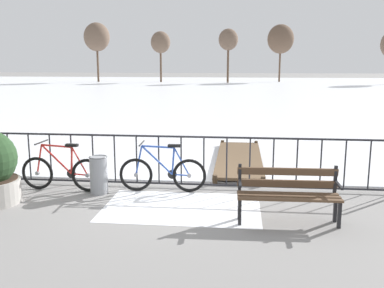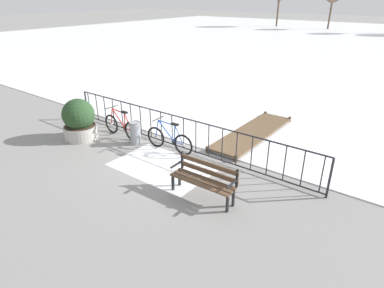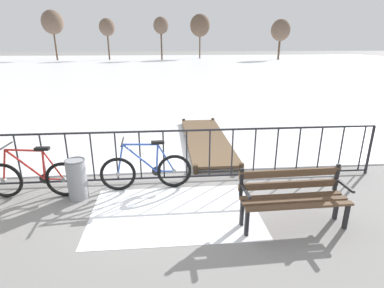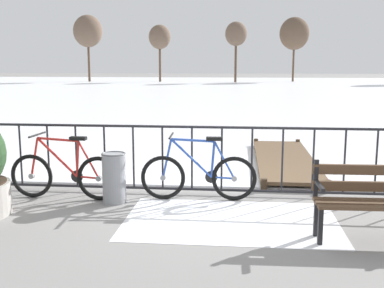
% 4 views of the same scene
% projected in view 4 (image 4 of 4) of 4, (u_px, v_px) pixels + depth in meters
% --- Properties ---
extents(ground_plane, '(160.00, 160.00, 0.00)m').
position_uv_depth(ground_plane, '(207.00, 195.00, 7.35)').
color(ground_plane, gray).
extents(frozen_pond, '(80.00, 56.00, 0.03)m').
position_uv_depth(frozen_pond, '(233.00, 90.00, 35.20)').
color(frozen_pond, white).
rests_on(frozen_pond, ground).
extents(snow_patch, '(2.73, 1.75, 0.01)m').
position_uv_depth(snow_patch, '(231.00, 220.00, 6.14)').
color(snow_patch, white).
rests_on(snow_patch, ground).
extents(railing_fence, '(9.06, 0.06, 1.07)m').
position_uv_depth(railing_fence, '(207.00, 159.00, 7.26)').
color(railing_fence, '#232328').
rests_on(railing_fence, ground).
extents(bicycle_near_railing, '(1.71, 0.52, 0.97)m').
position_uv_depth(bicycle_near_railing, '(65.00, 175.00, 7.07)').
color(bicycle_near_railing, black).
rests_on(bicycle_near_railing, ground).
extents(bicycle_second, '(1.71, 0.52, 0.97)m').
position_uv_depth(bicycle_second, '(199.00, 176.00, 7.01)').
color(bicycle_second, black).
rests_on(bicycle_second, ground).
extents(trash_bin, '(0.35, 0.35, 0.73)m').
position_uv_depth(trash_bin, '(114.00, 177.00, 6.89)').
color(trash_bin, gray).
rests_on(trash_bin, ground).
extents(wooden_dock, '(1.10, 4.10, 0.20)m').
position_uv_depth(wooden_dock, '(284.00, 159.00, 9.45)').
color(wooden_dock, brown).
rests_on(wooden_dock, ground).
extents(tree_west_mid, '(2.17, 2.17, 5.99)m').
position_uv_depth(tree_west_mid, '(236.00, 34.00, 47.28)').
color(tree_west_mid, brown).
rests_on(tree_west_mid, ground).
extents(tree_centre, '(2.97, 2.97, 6.80)m').
position_uv_depth(tree_centre, '(88.00, 31.00, 48.97)').
color(tree_centre, brown).
rests_on(tree_centre, ground).
extents(tree_east_mid, '(3.03, 3.03, 6.60)m').
position_uv_depth(tree_east_mid, '(294.00, 34.00, 49.18)').
color(tree_east_mid, brown).
rests_on(tree_east_mid, ground).
extents(tree_far_east, '(2.24, 2.24, 5.79)m').
position_uv_depth(tree_far_east, '(160.00, 37.00, 48.69)').
color(tree_far_east, brown).
rests_on(tree_far_east, ground).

